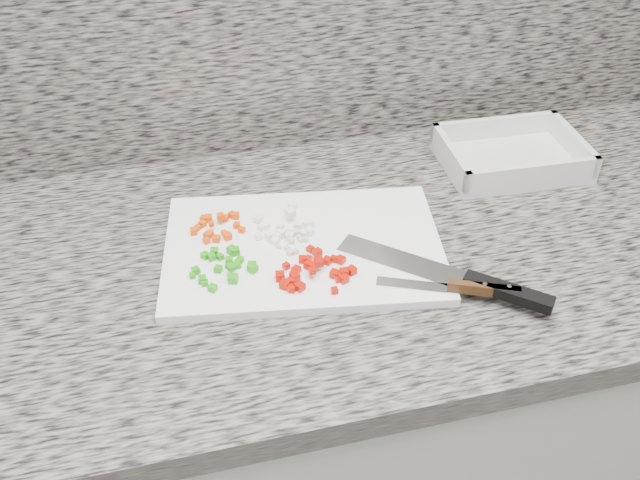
# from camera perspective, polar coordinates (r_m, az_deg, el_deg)

# --- Properties ---
(cabinet) EXTENTS (3.92, 0.62, 0.86)m
(cabinet) POSITION_cam_1_polar(r_m,az_deg,el_deg) (1.40, -0.85, -15.68)
(cabinet) COLOR beige
(cabinet) RESTS_ON ground
(countertop) EXTENTS (3.96, 0.64, 0.04)m
(countertop) POSITION_cam_1_polar(r_m,az_deg,el_deg) (1.07, -1.07, -1.44)
(countertop) COLOR slate
(countertop) RESTS_ON cabinet
(cutting_board) EXTENTS (0.44, 0.33, 0.01)m
(cutting_board) POSITION_cam_1_polar(r_m,az_deg,el_deg) (1.05, -1.33, -0.65)
(cutting_board) COLOR white
(cutting_board) RESTS_ON countertop
(carrot_pile) EXTENTS (0.08, 0.07, 0.02)m
(carrot_pile) POSITION_cam_1_polar(r_m,az_deg,el_deg) (1.08, -8.15, 1.08)
(carrot_pile) COLOR #E14304
(carrot_pile) RESTS_ON cutting_board
(onion_pile) EXTENTS (0.09, 0.09, 0.02)m
(onion_pile) POSITION_cam_1_polar(r_m,az_deg,el_deg) (1.07, -2.67, 1.04)
(onion_pile) COLOR white
(onion_pile) RESTS_ON cutting_board
(green_pepper_pile) EXTENTS (0.10, 0.09, 0.02)m
(green_pepper_pile) POSITION_cam_1_polar(r_m,az_deg,el_deg) (1.01, -7.57, -2.03)
(green_pepper_pile) COLOR #239A0E
(green_pepper_pile) RESTS_ON cutting_board
(red_pepper_pile) EXTENTS (0.11, 0.10, 0.02)m
(red_pepper_pile) POSITION_cam_1_polar(r_m,az_deg,el_deg) (0.99, -0.49, -2.51)
(red_pepper_pile) COLOR #B80E02
(red_pepper_pile) RESTS_ON cutting_board
(garlic_pile) EXTENTS (0.05, 0.05, 0.01)m
(garlic_pile) POSITION_cam_1_polar(r_m,az_deg,el_deg) (1.04, -2.16, -0.10)
(garlic_pile) COLOR beige
(garlic_pile) RESTS_ON cutting_board
(chef_knife) EXTENTS (0.25, 0.23, 0.02)m
(chef_knife) POSITION_cam_1_polar(r_m,az_deg,el_deg) (0.99, 11.90, -3.22)
(chef_knife) COLOR silver
(chef_knife) RESTS_ON cutting_board
(paring_knife) EXTENTS (0.18, 0.09, 0.02)m
(paring_knife) POSITION_cam_1_polar(r_m,az_deg,el_deg) (0.98, 11.56, -3.81)
(paring_knife) COLOR silver
(paring_knife) RESTS_ON cutting_board
(tray) EXTENTS (0.24, 0.18, 0.05)m
(tray) POSITION_cam_1_polar(r_m,az_deg,el_deg) (1.28, 15.06, 6.46)
(tray) COLOR silver
(tray) RESTS_ON countertop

